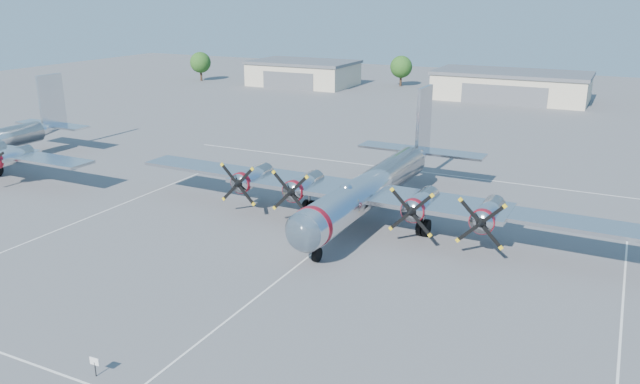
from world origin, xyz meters
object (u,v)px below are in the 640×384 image
at_px(hangar_west, 303,73).
at_px(hangar_center, 511,86).
at_px(tree_far_west, 200,62).
at_px(main_bomber_b29, 373,218).
at_px(info_placard, 95,363).
at_px(tree_west, 401,67).

distance_m(hangar_west, hangar_center, 45.00).
xyz_separation_m(tree_far_west, main_bomber_b29, (71.18, -69.90, -4.22)).
xyz_separation_m(hangar_west, main_bomber_b29, (46.18, -73.87, -2.71)).
height_order(hangar_center, main_bomber_b29, hangar_center).
height_order(hangar_west, info_placard, hangar_west).
height_order(hangar_center, tree_far_west, tree_far_west).
bearing_deg(main_bomber_b29, hangar_center, 91.98).
bearing_deg(info_placard, tree_west, 97.68).
xyz_separation_m(hangar_center, tree_west, (-25.00, 8.04, 1.51)).
xyz_separation_m(tree_far_west, tree_west, (45.00, 12.00, 0.00)).
distance_m(hangar_west, tree_far_west, 25.36).
bearing_deg(tree_west, hangar_center, -17.82).
bearing_deg(tree_far_west, info_placard, -55.92).
bearing_deg(info_placard, hangar_center, 84.84).
relative_size(tree_far_west, main_bomber_b29, 0.14).
relative_size(tree_far_west, tree_west, 1.00).
bearing_deg(main_bomber_b29, tree_far_west, 136.58).
bearing_deg(main_bomber_b29, tree_west, 108.79).
bearing_deg(hangar_west, hangar_center, -0.00).
height_order(tree_far_west, info_placard, tree_far_west).
relative_size(tree_west, main_bomber_b29, 0.14).
bearing_deg(tree_west, main_bomber_b29, -72.27).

